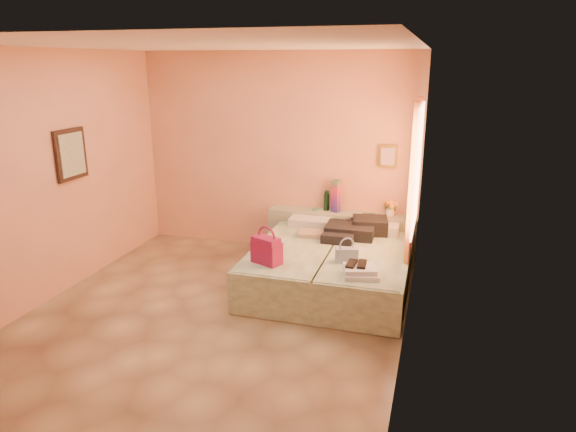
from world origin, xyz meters
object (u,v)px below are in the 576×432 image
bed_right (368,273)px  magenta_handbag (267,250)px  water_bottle (326,201)px  flower_vase (390,206)px  towel_stack (361,272)px  headboard_ledge (341,235)px  bed_left (295,264)px  green_book (369,215)px  blue_handbag (346,255)px

bed_right → magenta_handbag: size_ratio=6.13×
water_bottle → flower_vase: water_bottle is taller
water_bottle → towel_stack: water_bottle is taller
headboard_ledge → bed_left: 1.12m
water_bottle → green_book: (0.62, -0.13, -0.12)m
water_bottle → green_book: water_bottle is taller
flower_vase → water_bottle: bearing=179.3°
green_book → towel_stack: size_ratio=0.47×
bed_left → magenta_handbag: 0.77m
green_book → flower_vase: (0.27, 0.12, 0.11)m
water_bottle → flower_vase: 0.88m
flower_vase → towel_stack: (-0.10, -1.82, -0.23)m
flower_vase → bed_right: bearing=-96.5°
blue_handbag → magenta_handbag: bearing=-180.0°
water_bottle → blue_handbag: 1.59m
flower_vase → headboard_ledge: bearing=-174.9°
towel_stack → magenta_handbag: bearing=175.8°
blue_handbag → towel_stack: blue_handbag is taller
bed_right → magenta_handbag: 1.29m
water_bottle → flower_vase: size_ratio=1.07×
headboard_ledge → flower_vase: (0.65, 0.06, 0.45)m
blue_handbag → green_book: bearing=68.7°
headboard_ledge → water_bottle: water_bottle is taller
bed_left → bed_right: same height
bed_right → green_book: 1.08m
headboard_ledge → flower_vase: bearing=5.1°
magenta_handbag → blue_handbag: bearing=41.2°
headboard_ledge → bed_right: (0.52, -1.05, -0.08)m
bed_left → magenta_handbag: bearing=-103.1°
blue_handbag → towel_stack: size_ratio=0.71×
bed_right → blue_handbag: blue_handbag is taller
green_book → towel_stack: bearing=-94.4°
water_bottle → magenta_handbag: water_bottle is taller
headboard_ledge → blue_handbag: blue_handbag is taller
blue_handbag → bed_right: bearing=41.4°
magenta_handbag → headboard_ledge: bearing=95.3°
green_book → flower_vase: size_ratio=0.65×
bed_left → flower_vase: flower_vase is taller
magenta_handbag → bed_left: bearing=99.7°
headboard_ledge → water_bottle: size_ratio=7.55×
bed_left → magenta_handbag: magenta_handbag is taller
headboard_ledge → bed_left: (-0.38, -1.05, -0.08)m
bed_right → flower_vase: bearing=83.1°
flower_vase → towel_stack: size_ratio=0.72×
bed_right → blue_handbag: bearing=-120.2°
bed_right → blue_handbag: (-0.20, -0.35, 0.33)m
green_book → magenta_handbag: magenta_handbag is taller
green_book → flower_vase: flower_vase is taller
flower_vase → blue_handbag: bearing=-102.6°
headboard_ledge → magenta_handbag: 1.79m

